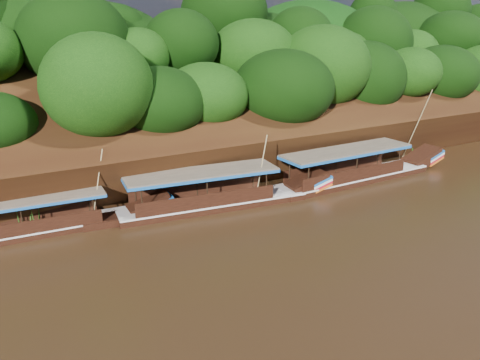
# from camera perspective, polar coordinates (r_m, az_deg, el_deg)

# --- Properties ---
(ground) EXTENTS (160.00, 160.00, 0.00)m
(ground) POSITION_cam_1_polar(r_m,az_deg,el_deg) (27.23, 8.44, -7.07)
(ground) COLOR black
(ground) RESTS_ON ground
(riverbank) EXTENTS (120.00, 30.06, 19.40)m
(riverbank) POSITION_cam_1_polar(r_m,az_deg,el_deg) (45.65, -9.41, 5.78)
(riverbank) COLOR black
(riverbank) RESTS_ON ground
(boat_0) EXTENTS (16.65, 3.41, 7.48)m
(boat_0) POSITION_cam_1_polar(r_m,az_deg,el_deg) (38.03, 14.64, 0.92)
(boat_0) COLOR black
(boat_0) RESTS_ON ground
(boat_1) EXTENTS (15.27, 4.07, 5.34)m
(boat_1) POSITION_cam_1_polar(r_m,az_deg,el_deg) (31.47, -1.89, -2.15)
(boat_1) COLOR black
(boat_1) RESTS_ON ground
(boat_2) EXTENTS (14.18, 2.88, 5.02)m
(boat_2) POSITION_cam_1_polar(r_m,az_deg,el_deg) (29.87, -22.11, -4.89)
(boat_2) COLOR black
(boat_2) RESTS_ON ground
(reeds) EXTENTS (49.07, 2.35, 1.99)m
(reeds) POSITION_cam_1_polar(r_m,az_deg,el_deg) (32.94, -5.75, -0.74)
(reeds) COLOR #2B5D17
(reeds) RESTS_ON ground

